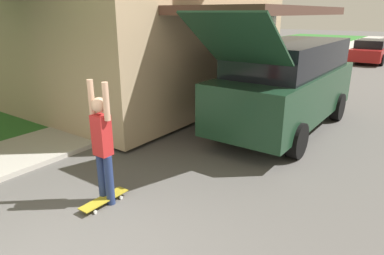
{
  "coord_description": "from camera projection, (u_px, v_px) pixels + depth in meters",
  "views": [
    {
      "loc": [
        3.19,
        -1.59,
        2.84
      ],
      "look_at": [
        -0.18,
        3.08,
        0.9
      ],
      "focal_mm": 32.0,
      "sensor_mm": 36.0,
      "label": 1
    }
  ],
  "objects": [
    {
      "name": "skateboarder",
      "position": [
        102.0,
        143.0,
        5.09
      ],
      "size": [
        0.41,
        0.22,
        1.93
      ],
      "color": "navy",
      "rests_on": "ground_plane"
    },
    {
      "name": "lawn",
      "position": [
        70.0,
        90.0,
        12.93
      ],
      "size": [
        10.0,
        80.0,
        0.08
      ],
      "color": "#2D6B28",
      "rests_on": "ground_plane"
    },
    {
      "name": "skateboard",
      "position": [
        104.0,
        200.0,
        5.31
      ],
      "size": [
        0.22,
        0.83,
        0.1
      ],
      "color": "#A89323",
      "rests_on": "ground_plane"
    },
    {
      "name": "sidewalk",
      "position": [
        157.0,
        108.0,
        10.49
      ],
      "size": [
        1.8,
        80.0,
        0.1
      ],
      "color": "#ADA89E",
      "rests_on": "ground_plane"
    },
    {
      "name": "suv_parked",
      "position": [
        287.0,
        83.0,
        8.43
      ],
      "size": [
        2.04,
        5.92,
        2.87
      ],
      "color": "#193823",
      "rests_on": "ground_plane"
    },
    {
      "name": "car_down_street",
      "position": [
        371.0,
        51.0,
        20.31
      ],
      "size": [
        1.84,
        4.35,
        1.33
      ],
      "color": "maroon",
      "rests_on": "ground_plane"
    }
  ]
}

